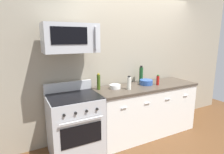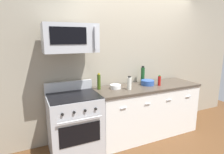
{
  "view_description": "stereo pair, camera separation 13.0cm",
  "coord_description": "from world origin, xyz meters",
  "px_view_note": "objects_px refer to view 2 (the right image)",
  "views": [
    {
      "loc": [
        -2.04,
        -2.56,
        1.75
      ],
      "look_at": [
        -0.73,
        -0.05,
        1.15
      ],
      "focal_mm": 29.72,
      "sensor_mm": 36.0,
      "label": 1
    },
    {
      "loc": [
        -1.92,
        -2.62,
        1.75
      ],
      "look_at": [
        -0.73,
        -0.05,
        1.15
      ],
      "focal_mm": 29.72,
      "sensor_mm": 36.0,
      "label": 2
    }
  ],
  "objects_px": {
    "bowl_white_ceramic": "(115,86)",
    "bottle_hot_sauce_red": "(159,81)",
    "bottle_olive_oil": "(99,82)",
    "bottle_wine_green": "(143,75)",
    "bowl_blue_mixing": "(147,82)",
    "microwave": "(70,38)",
    "bottle_vinegar_white": "(129,83)",
    "range_oven": "(75,123)"
  },
  "relations": [
    {
      "from": "bottle_olive_oil",
      "to": "range_oven",
      "type": "bearing_deg",
      "value": -162.76
    },
    {
      "from": "bottle_olive_oil",
      "to": "bottle_wine_green",
      "type": "xyz_separation_m",
      "value": [
        0.91,
        0.08,
        0.02
      ]
    },
    {
      "from": "bottle_hot_sauce_red",
      "to": "bowl_blue_mixing",
      "type": "height_order",
      "value": "bottle_hot_sauce_red"
    },
    {
      "from": "bottle_vinegar_white",
      "to": "bottle_hot_sauce_red",
      "type": "bearing_deg",
      "value": 0.53
    },
    {
      "from": "bottle_vinegar_white",
      "to": "microwave",
      "type": "bearing_deg",
      "value": 172.32
    },
    {
      "from": "bottle_hot_sauce_red",
      "to": "bowl_blue_mixing",
      "type": "relative_size",
      "value": 0.79
    },
    {
      "from": "microwave",
      "to": "bowl_white_ceramic",
      "type": "bearing_deg",
      "value": 2.54
    },
    {
      "from": "range_oven",
      "to": "bottle_hot_sauce_red",
      "type": "distance_m",
      "value": 1.62
    },
    {
      "from": "bottle_olive_oil",
      "to": "bowl_white_ceramic",
      "type": "xyz_separation_m",
      "value": [
        0.27,
        -0.07,
        -0.09
      ]
    },
    {
      "from": "microwave",
      "to": "bottle_hot_sauce_red",
      "type": "distance_m",
      "value": 1.7
    },
    {
      "from": "microwave",
      "to": "bottle_hot_sauce_red",
      "type": "xyz_separation_m",
      "value": [
        1.53,
        -0.12,
        -0.74
      ]
    },
    {
      "from": "range_oven",
      "to": "bottle_wine_green",
      "type": "relative_size",
      "value": 3.34
    },
    {
      "from": "bottle_olive_oil",
      "to": "bowl_white_ceramic",
      "type": "relative_size",
      "value": 1.45
    },
    {
      "from": "range_oven",
      "to": "microwave",
      "type": "height_order",
      "value": "microwave"
    },
    {
      "from": "bottle_wine_green",
      "to": "bottle_hot_sauce_red",
      "type": "bearing_deg",
      "value": -62.65
    },
    {
      "from": "bottle_wine_green",
      "to": "bowl_blue_mixing",
      "type": "distance_m",
      "value": 0.21
    },
    {
      "from": "range_oven",
      "to": "bottle_olive_oil",
      "type": "distance_m",
      "value": 0.76
    },
    {
      "from": "bottle_olive_oil",
      "to": "bottle_wine_green",
      "type": "bearing_deg",
      "value": 5.09
    },
    {
      "from": "range_oven",
      "to": "bottle_olive_oil",
      "type": "relative_size",
      "value": 3.96
    },
    {
      "from": "bottle_olive_oil",
      "to": "bottle_vinegar_white",
      "type": "xyz_separation_m",
      "value": [
        0.45,
        -0.22,
        -0.02
      ]
    },
    {
      "from": "bowl_white_ceramic",
      "to": "bottle_vinegar_white",
      "type": "bearing_deg",
      "value": -41.43
    },
    {
      "from": "microwave",
      "to": "bottle_wine_green",
      "type": "xyz_separation_m",
      "value": [
        1.38,
        0.18,
        -0.68
      ]
    },
    {
      "from": "bottle_olive_oil",
      "to": "bottle_wine_green",
      "type": "distance_m",
      "value": 0.92
    },
    {
      "from": "bottle_vinegar_white",
      "to": "bowl_white_ceramic",
      "type": "xyz_separation_m",
      "value": [
        -0.18,
        0.16,
        -0.07
      ]
    },
    {
      "from": "bottle_hot_sauce_red",
      "to": "bottle_wine_green",
      "type": "bearing_deg",
      "value": 117.35
    },
    {
      "from": "bowl_white_ceramic",
      "to": "bowl_blue_mixing",
      "type": "bearing_deg",
      "value": -3.1
    },
    {
      "from": "microwave",
      "to": "bowl_blue_mixing",
      "type": "height_order",
      "value": "microwave"
    },
    {
      "from": "bottle_vinegar_white",
      "to": "bowl_white_ceramic",
      "type": "bearing_deg",
      "value": 138.57
    },
    {
      "from": "bottle_olive_oil",
      "to": "bowl_white_ceramic",
      "type": "bearing_deg",
      "value": -13.74
    },
    {
      "from": "microwave",
      "to": "bottle_olive_oil",
      "type": "bearing_deg",
      "value": 12.06
    },
    {
      "from": "bottle_hot_sauce_red",
      "to": "bottle_vinegar_white",
      "type": "relative_size",
      "value": 0.82
    },
    {
      "from": "bottle_vinegar_white",
      "to": "bowl_white_ceramic",
      "type": "distance_m",
      "value": 0.25
    },
    {
      "from": "microwave",
      "to": "bowl_white_ceramic",
      "type": "distance_m",
      "value": 1.08
    },
    {
      "from": "range_oven",
      "to": "bowl_white_ceramic",
      "type": "relative_size",
      "value": 5.72
    },
    {
      "from": "range_oven",
      "to": "bowl_blue_mixing",
      "type": "distance_m",
      "value": 1.45
    },
    {
      "from": "range_oven",
      "to": "bottle_wine_green",
      "type": "xyz_separation_m",
      "value": [
        1.38,
        0.22,
        0.6
      ]
    },
    {
      "from": "range_oven",
      "to": "microwave",
      "type": "bearing_deg",
      "value": 89.71
    },
    {
      "from": "microwave",
      "to": "bowl_blue_mixing",
      "type": "bearing_deg",
      "value": -0.06
    },
    {
      "from": "range_oven",
      "to": "bowl_white_ceramic",
      "type": "xyz_separation_m",
      "value": [
        0.73,
        0.08,
        0.49
      ]
    },
    {
      "from": "bottle_wine_green",
      "to": "bowl_white_ceramic",
      "type": "distance_m",
      "value": 0.67
    },
    {
      "from": "bowl_white_ceramic",
      "to": "bottle_hot_sauce_red",
      "type": "bearing_deg",
      "value": -10.64
    },
    {
      "from": "microwave",
      "to": "bottle_olive_oil",
      "type": "xyz_separation_m",
      "value": [
        0.46,
        0.1,
        -0.7
      ]
    }
  ]
}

